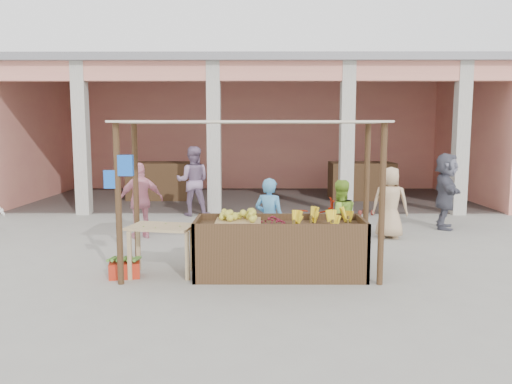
{
  "coord_description": "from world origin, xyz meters",
  "views": [
    {
      "loc": [
        0.17,
        -7.55,
        2.26
      ],
      "look_at": [
        0.13,
        1.2,
        1.16
      ],
      "focal_mm": 35.0,
      "sensor_mm": 36.0,
      "label": 1
    }
  ],
  "objects_px": {
    "vendor_green": "(339,217)",
    "motorcycle": "(310,219)",
    "red_crate": "(125,270)",
    "fruit_stall": "(280,250)",
    "side_table": "(161,234)",
    "vendor_blue": "(269,217)"
  },
  "relations": [
    {
      "from": "vendor_blue",
      "to": "side_table",
      "type": "bearing_deg",
      "value": 50.19
    },
    {
      "from": "vendor_green",
      "to": "motorcycle",
      "type": "relative_size",
      "value": 0.85
    },
    {
      "from": "vendor_green",
      "to": "motorcycle",
      "type": "bearing_deg",
      "value": -89.48
    },
    {
      "from": "red_crate",
      "to": "vendor_green",
      "type": "distance_m",
      "value": 3.71
    },
    {
      "from": "side_table",
      "to": "vendor_green",
      "type": "xyz_separation_m",
      "value": [
        2.92,
        1.01,
        0.09
      ]
    },
    {
      "from": "fruit_stall",
      "to": "red_crate",
      "type": "bearing_deg",
      "value": -177.54
    },
    {
      "from": "side_table",
      "to": "vendor_blue",
      "type": "xyz_separation_m",
      "value": [
        1.69,
        0.82,
        0.13
      ]
    },
    {
      "from": "red_crate",
      "to": "motorcycle",
      "type": "height_order",
      "value": "motorcycle"
    },
    {
      "from": "fruit_stall",
      "to": "side_table",
      "type": "bearing_deg",
      "value": 179.08
    },
    {
      "from": "vendor_green",
      "to": "fruit_stall",
      "type": "bearing_deg",
      "value": 30.21
    },
    {
      "from": "motorcycle",
      "to": "side_table",
      "type": "bearing_deg",
      "value": 133.96
    },
    {
      "from": "fruit_stall",
      "to": "side_table",
      "type": "xyz_separation_m",
      "value": [
        -1.83,
        0.03,
        0.25
      ]
    },
    {
      "from": "fruit_stall",
      "to": "vendor_green",
      "type": "height_order",
      "value": "vendor_green"
    },
    {
      "from": "vendor_blue",
      "to": "vendor_green",
      "type": "relative_size",
      "value": 1.05
    },
    {
      "from": "fruit_stall",
      "to": "vendor_green",
      "type": "distance_m",
      "value": 1.54
    },
    {
      "from": "fruit_stall",
      "to": "vendor_blue",
      "type": "height_order",
      "value": "vendor_blue"
    },
    {
      "from": "vendor_blue",
      "to": "fruit_stall",
      "type": "bearing_deg",
      "value": 123.63
    },
    {
      "from": "vendor_green",
      "to": "red_crate",
      "type": "bearing_deg",
      "value": 4.72
    },
    {
      "from": "side_table",
      "to": "red_crate",
      "type": "distance_m",
      "value": 0.78
    },
    {
      "from": "vendor_blue",
      "to": "motorcycle",
      "type": "relative_size",
      "value": 0.89
    },
    {
      "from": "side_table",
      "to": "vendor_blue",
      "type": "bearing_deg",
      "value": 37.46
    },
    {
      "from": "vendor_blue",
      "to": "vendor_green",
      "type": "xyz_separation_m",
      "value": [
        1.23,
        0.18,
        -0.04
      ]
    }
  ]
}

